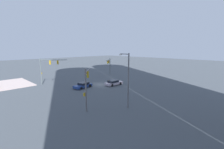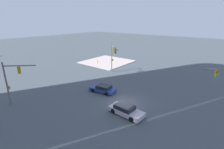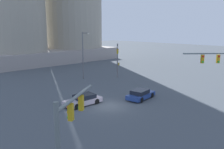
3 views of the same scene
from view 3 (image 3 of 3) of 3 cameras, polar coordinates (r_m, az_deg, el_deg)
name	(u,v)px [view 3 (image 3 of 3)]	position (r m, az deg, el deg)	size (l,w,h in m)	color
ground_plane	(108,106)	(27.47, -0.96, -7.59)	(208.30, 208.30, 0.00)	#444B53
traffic_signal_near_corner	(223,67)	(29.10, 25.17, 1.62)	(4.89, 4.54, 6.49)	slate
traffic_signal_opposite_side	(118,57)	(41.42, 1.35, 4.31)	(3.34, 3.01, 6.14)	slate
traffic_signal_cross_street	(68,126)	(13.07, -10.54, -12.14)	(4.57, 3.06, 5.45)	slate
streetlamp_curved_arm	(84,52)	(41.07, -6.90, 5.30)	(0.45, 2.12, 8.16)	slate
sedan_car_approaching	(141,94)	(30.20, 6.91, -4.79)	(4.48, 2.46, 1.21)	navy
sedan_car_waiting_far	(83,100)	(27.96, -6.98, -6.10)	(4.60, 2.12, 1.21)	#B9ABBB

